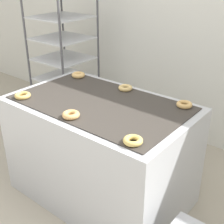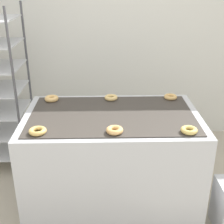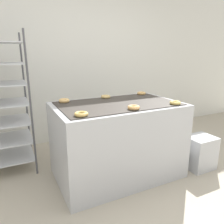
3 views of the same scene
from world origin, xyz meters
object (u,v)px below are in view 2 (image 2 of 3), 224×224
donut_near_right (189,130)px  donut_far_center (111,98)px  donut_near_left (38,131)px  donut_far_left (52,99)px  donut_near_center (115,130)px  donut_far_right (171,97)px  fryer_machine (112,161)px

donut_near_right → donut_far_center: 0.86m
donut_near_left → donut_near_right: bearing=-0.8°
donut_far_left → donut_near_center: bearing=-49.2°
donut_far_center → donut_far_left: bearing=-178.1°
donut_far_right → donut_near_center: bearing=-129.1°
donut_near_center → donut_near_right: (0.54, -0.01, -0.00)m
donut_near_left → donut_near_right: same height
donut_near_center → donut_far_right: size_ratio=1.05×
fryer_machine → donut_far_right: 0.80m
fryer_machine → donut_near_right: 0.80m
donut_near_right → donut_far_center: same height
donut_far_right → donut_far_left: bearing=-178.8°
fryer_machine → donut_near_center: 0.57m
fryer_machine → donut_far_right: size_ratio=12.19×
donut_far_left → donut_near_right: bearing=-30.7°
donut_near_left → donut_near_center: size_ratio=1.03×
donut_near_left → donut_far_center: size_ratio=1.07×
donut_near_right → donut_far_center: bearing=129.6°
donut_near_left → donut_far_left: (0.00, 0.63, 0.00)m
fryer_machine → donut_far_right: bearing=31.6°
donut_near_right → donut_far_center: size_ratio=1.02×
donut_near_center → donut_far_center: (-0.01, 0.66, -0.00)m
donut_far_center → donut_far_right: 0.55m
donut_far_left → donut_far_center: donut_far_left is taller
donut_far_center → donut_far_right: bearing=0.5°
donut_near_center → donut_far_left: bearing=130.8°
donut_near_right → donut_near_left: bearing=179.2°
donut_far_left → donut_far_right: 1.09m
donut_near_center → donut_far_center: size_ratio=1.04×
donut_far_center → donut_near_left: bearing=-129.9°
donut_near_center → donut_near_right: size_ratio=1.02×
donut_near_center → donut_far_left: (-0.55, 0.64, 0.00)m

